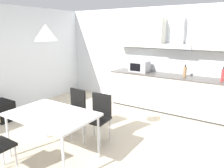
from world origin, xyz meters
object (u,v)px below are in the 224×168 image
object	(u,v)px
bottle_red	(223,75)
chair_far_left	(74,107)
chair_far_right	(99,113)
pendant_lamp	(46,33)
microwave	(139,66)
bottle_brown	(185,72)
dining_table	(52,116)
guitar_amp	(2,111)

from	to	relation	value
bottle_red	chair_far_left	bearing A→B (deg)	-135.99
chair_far_left	chair_far_right	xyz separation A→B (m)	(0.58, 0.00, 0.00)
chair_far_left	pendant_lamp	bearing A→B (deg)	-70.41
microwave	pendant_lamp	world-z (taller)	pendant_lamp
microwave	bottle_brown	world-z (taller)	bottle_brown
bottle_brown	chair_far_right	distance (m)	2.41
chair_far_left	bottle_red	bearing A→B (deg)	44.01
bottle_brown	pendant_lamp	distance (m)	3.34
dining_table	bottle_brown	bearing A→B (deg)	68.77
chair_far_right	guitar_amp	size ratio (longest dim) A/B	1.67
bottle_red	chair_far_right	world-z (taller)	bottle_red
chair_far_left	chair_far_right	bearing A→B (deg)	0.01
dining_table	guitar_amp	bearing A→B (deg)	169.02
bottle_red	chair_far_right	distance (m)	2.78
bottle_brown	dining_table	world-z (taller)	bottle_brown
chair_far_right	guitar_amp	distance (m)	2.44
dining_table	chair_far_right	size ratio (longest dim) A/B	1.51
microwave	guitar_amp	xyz separation A→B (m)	(-2.09, -2.60, -0.82)
bottle_brown	guitar_amp	bearing A→B (deg)	-141.49
bottle_brown	bottle_red	xyz separation A→B (m)	(0.79, -0.02, 0.01)
guitar_amp	bottle_brown	bearing A→B (deg)	38.51
dining_table	guitar_amp	world-z (taller)	dining_table
bottle_brown	chair_far_left	bearing A→B (deg)	-123.63
bottle_brown	dining_table	xyz separation A→B (m)	(-1.17, -3.00, -0.33)
chair_far_left	pendant_lamp	world-z (taller)	pendant_lamp
microwave	bottle_red	bearing A→B (deg)	-0.79
bottle_brown	pendant_lamp	world-z (taller)	pendant_lamp
chair_far_left	dining_table	bearing A→B (deg)	-70.41
dining_table	chair_far_right	bearing A→B (deg)	70.34
bottle_red	pendant_lamp	world-z (taller)	pendant_lamp
microwave	bottle_brown	size ratio (longest dim) A/B	1.65
chair_far_right	guitar_amp	bearing A→B (deg)	-170.32
chair_far_left	guitar_amp	xyz separation A→B (m)	(-1.81, -0.41, -0.31)
chair_far_right	dining_table	bearing A→B (deg)	-109.66
dining_table	chair_far_left	world-z (taller)	chair_far_left
pendant_lamp	microwave	bearing A→B (deg)	90.07
pendant_lamp	bottle_red	bearing A→B (deg)	56.74
bottle_red	chair_far_right	xyz separation A→B (m)	(-1.67, -2.17, -0.50)
microwave	bottle_red	distance (m)	1.96
dining_table	chair_far_left	distance (m)	0.88
bottle_red	guitar_amp	world-z (taller)	bottle_red
microwave	chair_far_right	bearing A→B (deg)	-82.37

